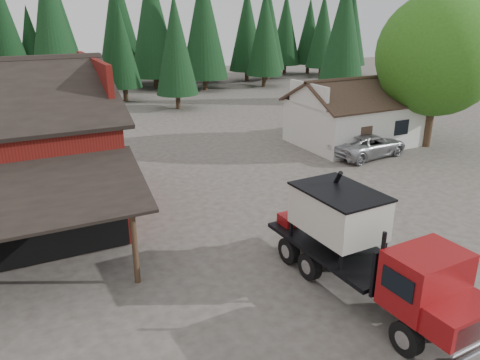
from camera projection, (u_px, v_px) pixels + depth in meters
name	position (u px, v px, depth m)	size (l,w,h in m)	color
ground	(304.00, 272.00, 17.10)	(120.00, 120.00, 0.00)	#4E463D
farmhouse	(354.00, 120.00, 32.92)	(8.60, 6.42, 4.65)	silver
deciduous_tree	(438.00, 59.00, 30.62)	(8.00, 8.00, 10.20)	#382619
conifer_backdrop	(91.00, 94.00, 52.23)	(76.00, 16.00, 16.00)	black
near_pine_b	(176.00, 45.00, 42.70)	(3.96, 3.96, 10.40)	#382619
near_pine_c	(344.00, 31.00, 45.81)	(4.84, 4.84, 12.40)	#382619
near_pine_d	(52.00, 28.00, 41.28)	(5.28, 5.28, 13.40)	#382619
feed_truck	(366.00, 247.00, 15.19)	(2.71, 8.45, 3.78)	black
silver_car	(368.00, 145.00, 30.19)	(2.52, 5.47, 1.52)	#B3B6BB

